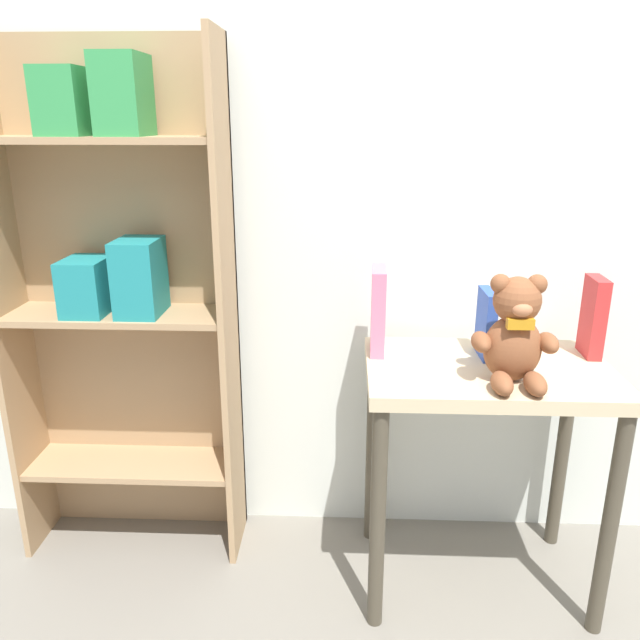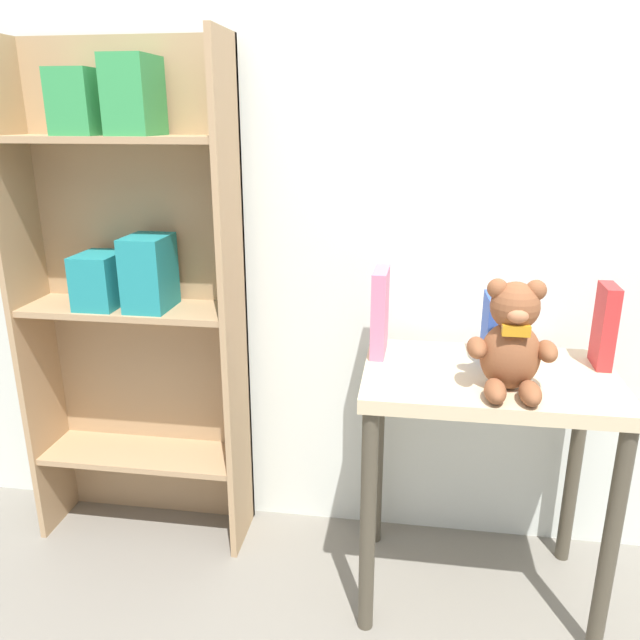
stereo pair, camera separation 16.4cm
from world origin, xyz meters
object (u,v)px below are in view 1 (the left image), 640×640
object	(u,v)px
bookshelf_side	(120,281)
teddy_bear	(515,334)
book_standing_pink	(378,310)
display_table	(485,407)
book_standing_red	(593,317)
book_standing_blue	(486,324)

from	to	relation	value
bookshelf_side	teddy_bear	xyz separation A→B (m)	(1.04, -0.27, -0.05)
bookshelf_side	book_standing_pink	world-z (taller)	bookshelf_side
bookshelf_side	display_table	distance (m)	1.06
display_table	book_standing_red	size ratio (longest dim) A/B	3.10
display_table	book_standing_red	bearing A→B (deg)	18.12
teddy_bear	book_standing_pink	distance (m)	0.37
teddy_bear	display_table	bearing A→B (deg)	107.06
book_standing_pink	book_standing_red	distance (m)	0.57
display_table	teddy_bear	world-z (taller)	teddy_bear
display_table	book_standing_blue	distance (m)	0.22
book_standing_pink	book_standing_red	world-z (taller)	book_standing_pink
book_standing_blue	book_standing_red	bearing A→B (deg)	2.54
book_standing_blue	book_standing_red	distance (m)	0.29
book_standing_pink	book_standing_red	xyz separation A→B (m)	(0.57, -0.00, -0.01)
book_standing_red	teddy_bear	bearing A→B (deg)	-141.46
book_standing_pink	book_standing_blue	world-z (taller)	book_standing_pink
teddy_bear	book_standing_red	world-z (taller)	teddy_bear
teddy_bear	book_standing_pink	size ratio (longest dim) A/B	1.14
display_table	teddy_bear	distance (m)	0.26
bookshelf_side	display_table	bearing A→B (deg)	-9.55
book_standing_red	display_table	bearing A→B (deg)	-160.15
book_standing_blue	bookshelf_side	bearing A→B (deg)	173.05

